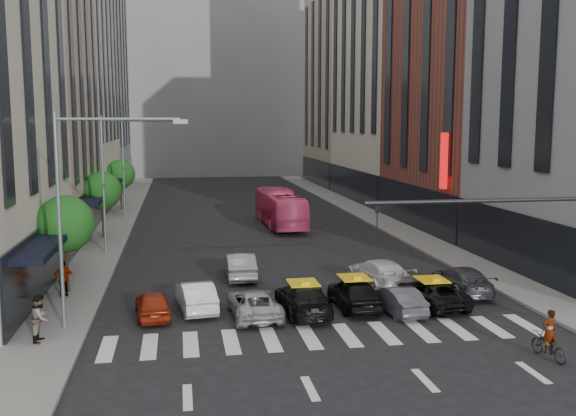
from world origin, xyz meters
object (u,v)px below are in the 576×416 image
streetlamp_near (82,191)px  motorcycle (549,346)px  pedestrian_far (64,279)px  car_red (153,304)px  streetlamp_far (134,154)px  bus (280,208)px  streetlamp_mid (118,166)px  car_white_front (196,296)px  taxi_center (354,293)px  taxi_left (303,298)px  pedestrian_near (40,318)px

streetlamp_near → motorcycle: (17.31, -6.36, -5.42)m
streetlamp_near → pedestrian_far: (-1.80, 5.13, -4.85)m
car_red → streetlamp_far: bearing=-91.0°
bus → streetlamp_mid: bearing=36.3°
pedestrian_far → car_white_front: bearing=143.4°
taxi_center → motorcycle: bearing=123.5°
streetlamp_near → taxi_center: size_ratio=2.08×
pedestrian_far → taxi_center: bearing=152.5°
taxi_left → pedestrian_near: bearing=10.4°
streetlamp_near → bus: streetlamp_near is taller
bus → motorcycle: bearing=97.0°
motorcycle → pedestrian_near: (-18.88, 4.79, 0.60)m
taxi_left → bus: size_ratio=0.45×
taxi_left → streetlamp_near: bearing=3.1°
streetlamp_far → pedestrian_near: streetlamp_far is taller
pedestrian_near → pedestrian_far: 6.71m
taxi_center → pedestrian_near: (-13.51, -2.74, 0.35)m
streetlamp_mid → car_red: 15.83m
pedestrian_far → motorcycle: bearing=137.5°
bus → pedestrian_far: bearing=53.7°
streetlamp_far → taxi_center: bearing=-68.8°
motorcycle → taxi_left: bearing=-51.2°
streetlamp_far → car_white_front: bearing=-81.3°
streetlamp_near → taxi_center: streetlamp_near is taller
car_red → pedestrian_far: (-4.44, 3.81, 0.43)m
streetlamp_mid → taxi_left: size_ratio=1.84×
streetlamp_near → car_white_front: streetlamp_near is taller
streetlamp_mid → taxi_center: bearing=-51.2°
pedestrian_near → car_red: bearing=-50.5°
streetlamp_near → pedestrian_near: streetlamp_near is taller
bus → car_white_front: bearing=70.0°
car_red → car_white_front: (1.95, 0.81, 0.07)m
streetlamp_mid → taxi_center: size_ratio=2.08×
streetlamp_mid → bus: (12.31, 9.67, -4.38)m
streetlamp_near → streetlamp_far: 32.00m
taxi_center → bus: bearing=-92.8°
bus → pedestrian_far: bus is taller
streetlamp_mid → car_red: (2.64, -14.69, -5.28)m
streetlamp_near → streetlamp_mid: bearing=90.0°
car_white_front → bus: (7.72, 23.54, 0.83)m
bus → motorcycle: (4.99, -32.03, -1.04)m
pedestrian_near → taxi_left: bearing=-72.8°
taxi_left → taxi_center: 2.54m
pedestrian_near → pedestrian_far: pedestrian_near is taller
streetlamp_far → taxi_left: size_ratio=1.84×
streetlamp_near → pedestrian_far: size_ratio=4.98×
car_white_front → pedestrian_near: (-6.17, -3.70, 0.39)m
taxi_center → pedestrian_far: size_ratio=2.39×
bus → motorcycle: size_ratio=5.90×
car_red → bus: 26.22m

